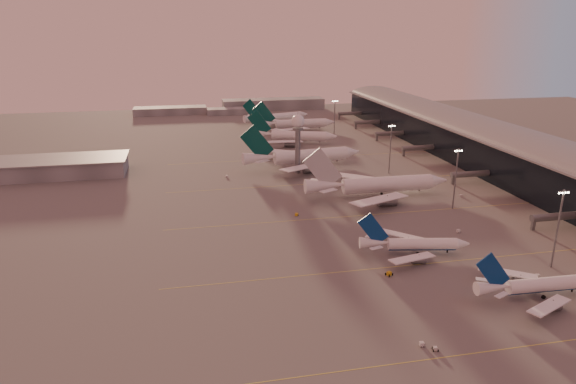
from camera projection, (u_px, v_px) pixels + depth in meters
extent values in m
plane|color=#605D5D|center=(373.00, 285.00, 146.83)|extent=(700.00, 700.00, 0.00)
cube|color=gold|center=(547.00, 343.00, 120.01)|extent=(180.00, 0.25, 0.02)
cube|color=gold|center=(451.00, 261.00, 161.93)|extent=(180.00, 0.25, 0.02)
cube|color=gold|center=(395.00, 213.00, 203.86)|extent=(180.00, 0.25, 0.02)
cube|color=gold|center=(358.00, 181.00, 245.78)|extent=(180.00, 0.25, 0.02)
cube|color=gold|center=(329.00, 156.00, 292.36)|extent=(180.00, 0.25, 0.02)
cube|color=black|center=(494.00, 150.00, 267.39)|extent=(36.00, 360.00, 18.00)
cylinder|color=slate|center=(496.00, 133.00, 264.62)|extent=(10.08, 360.00, 10.08)
cube|color=slate|center=(497.00, 133.00, 264.56)|extent=(40.00, 362.00, 0.80)
cylinder|color=slate|center=(558.00, 216.00, 187.36)|extent=(22.00, 2.80, 2.80)
cube|color=slate|center=(533.00, 224.00, 186.14)|extent=(1.20, 1.20, 4.40)
cylinder|color=slate|center=(473.00, 174.00, 241.40)|extent=(22.00, 2.80, 2.80)
cube|color=slate|center=(453.00, 180.00, 240.17)|extent=(1.20, 1.20, 4.40)
cylinder|color=slate|center=(420.00, 148.00, 293.57)|extent=(22.00, 2.80, 2.80)
cube|color=slate|center=(404.00, 152.00, 292.34)|extent=(1.20, 1.20, 4.40)
cylinder|color=slate|center=(392.00, 133.00, 332.69)|extent=(22.00, 2.80, 2.80)
cube|color=slate|center=(377.00, 137.00, 331.47)|extent=(1.20, 1.20, 4.40)
cylinder|color=slate|center=(369.00, 122.00, 371.82)|extent=(22.00, 2.80, 2.80)
cube|color=slate|center=(356.00, 126.00, 370.60)|extent=(1.20, 1.20, 4.40)
cylinder|color=slate|center=(351.00, 113.00, 409.08)|extent=(22.00, 2.80, 2.80)
cube|color=slate|center=(339.00, 117.00, 407.86)|extent=(1.20, 1.20, 4.40)
cube|color=slate|center=(42.00, 168.00, 252.84)|extent=(80.00, 25.00, 8.00)
cube|color=slate|center=(41.00, 160.00, 251.54)|extent=(82.00, 27.00, 0.60)
cylinder|color=slate|center=(298.00, 152.00, 256.20)|extent=(2.60, 2.60, 22.00)
cylinder|color=slate|center=(298.00, 129.00, 252.65)|extent=(5.20, 5.20, 1.20)
sphere|color=white|center=(298.00, 121.00, 251.45)|extent=(6.40, 6.40, 6.40)
cylinder|color=slate|center=(298.00, 114.00, 250.31)|extent=(0.16, 0.16, 2.00)
cylinder|color=slate|center=(557.00, 229.00, 154.18)|extent=(0.56, 0.56, 25.00)
cube|color=slate|center=(564.00, 191.00, 150.49)|extent=(3.60, 0.25, 0.25)
sphere|color=#FFEABF|center=(559.00, 193.00, 150.32)|extent=(0.56, 0.56, 0.56)
sphere|color=#FFEABF|center=(562.00, 193.00, 150.51)|extent=(0.56, 0.56, 0.56)
sphere|color=#FFEABF|center=(565.00, 193.00, 150.71)|extent=(0.56, 0.56, 0.56)
sphere|color=#FFEABF|center=(568.00, 192.00, 150.90)|extent=(0.56, 0.56, 0.56)
cylinder|color=slate|center=(456.00, 179.00, 204.84)|extent=(0.56, 0.56, 25.00)
cube|color=slate|center=(459.00, 150.00, 201.14)|extent=(3.60, 0.25, 0.25)
sphere|color=#FFEABF|center=(455.00, 151.00, 200.98)|extent=(0.56, 0.56, 0.56)
sphere|color=#FFEABF|center=(457.00, 151.00, 201.17)|extent=(0.56, 0.56, 0.56)
sphere|color=#FFEABF|center=(460.00, 151.00, 201.36)|extent=(0.56, 0.56, 0.56)
sphere|color=#FFEABF|center=(462.00, 151.00, 201.56)|extent=(0.56, 0.56, 0.56)
cylinder|color=slate|center=(390.00, 149.00, 255.11)|extent=(0.56, 0.56, 25.00)
cube|color=slate|center=(392.00, 125.00, 251.42)|extent=(3.60, 0.25, 0.25)
sphere|color=#FFEABF|center=(389.00, 126.00, 251.25)|extent=(0.56, 0.56, 0.56)
sphere|color=#FFEABF|center=(391.00, 126.00, 251.44)|extent=(0.56, 0.56, 0.56)
sphere|color=#FFEABF|center=(393.00, 126.00, 251.64)|extent=(0.56, 0.56, 0.56)
sphere|color=#FFEABF|center=(395.00, 126.00, 251.83)|extent=(0.56, 0.56, 0.56)
cylinder|color=slate|center=(334.00, 119.00, 338.57)|extent=(0.56, 0.56, 25.00)
cube|color=slate|center=(335.00, 101.00, 334.87)|extent=(3.60, 0.25, 0.25)
sphere|color=#FFEABF|center=(333.00, 101.00, 334.71)|extent=(0.56, 0.56, 0.56)
sphere|color=#FFEABF|center=(334.00, 101.00, 334.90)|extent=(0.56, 0.56, 0.56)
sphere|color=#FFEABF|center=(336.00, 101.00, 335.09)|extent=(0.56, 0.56, 0.56)
sphere|color=#FFEABF|center=(337.00, 101.00, 335.29)|extent=(0.56, 0.56, 0.56)
cube|color=slate|center=(170.00, 111.00, 432.42)|extent=(60.00, 18.00, 6.00)
cube|color=slate|center=(273.00, 104.00, 458.66)|extent=(90.00, 20.00, 9.00)
cube|color=slate|center=(231.00, 111.00, 432.92)|extent=(40.00, 15.00, 5.00)
cylinder|color=white|center=(545.00, 286.00, 140.09)|extent=(22.49, 4.60, 3.81)
cylinder|color=navy|center=(545.00, 289.00, 140.35)|extent=(22.00, 3.52, 2.74)
cone|color=white|center=(492.00, 289.00, 137.41)|extent=(9.51, 4.14, 3.81)
cube|color=white|center=(549.00, 307.00, 130.63)|extent=(16.19, 10.45, 1.20)
cylinder|color=slate|center=(552.00, 308.00, 133.68)|extent=(4.41, 2.63, 2.48)
cube|color=slate|center=(553.00, 304.00, 133.35)|extent=(0.31, 0.26, 1.52)
cube|color=white|center=(507.00, 274.00, 148.20)|extent=(15.88, 11.34, 1.20)
cylinder|color=slate|center=(520.00, 282.00, 147.10)|extent=(4.41, 2.63, 2.48)
cube|color=slate|center=(520.00, 279.00, 146.77)|extent=(0.31, 0.26, 1.52)
cube|color=navy|center=(493.00, 273.00, 135.88)|extent=(10.46, 0.72, 11.35)
cube|color=white|center=(501.00, 297.00, 133.32)|extent=(4.62, 3.24, 0.25)
cube|color=white|center=(484.00, 281.00, 141.44)|extent=(4.58, 3.47, 0.25)
cylinder|color=black|center=(572.00, 292.00, 142.25)|extent=(0.50, 0.50, 1.00)
cylinder|color=black|center=(533.00, 291.00, 142.65)|extent=(1.12, 0.54, 1.10)
cylinder|color=black|center=(543.00, 299.00, 138.52)|extent=(1.12, 0.54, 1.10)
cylinder|color=white|center=(422.00, 245.00, 166.13)|extent=(22.44, 8.00, 3.77)
cylinder|color=navy|center=(422.00, 248.00, 166.39)|extent=(21.80, 6.88, 2.71)
cone|color=white|center=(463.00, 245.00, 166.24)|extent=(4.93, 4.53, 3.77)
cone|color=white|center=(374.00, 244.00, 165.86)|extent=(9.84, 5.50, 3.77)
cube|color=white|center=(412.00, 260.00, 157.47)|extent=(16.40, 8.17, 1.18)
cylinder|color=slate|center=(419.00, 262.00, 160.11)|extent=(4.68, 3.24, 2.45)
cube|color=slate|center=(419.00, 258.00, 159.78)|extent=(0.34, 0.30, 1.51)
cube|color=white|center=(399.00, 236.00, 175.11)|extent=(14.75, 13.00, 1.18)
cylinder|color=slate|center=(408.00, 243.00, 173.58)|extent=(4.68, 3.24, 2.45)
cube|color=slate|center=(408.00, 240.00, 173.25)|extent=(0.34, 0.30, 1.51)
cube|color=navy|center=(373.00, 231.00, 164.42)|extent=(10.21, 2.35, 11.23)
cube|color=white|center=(376.00, 249.00, 161.76)|extent=(4.55, 2.65, 0.25)
cube|color=white|center=(372.00, 239.00, 169.91)|extent=(4.38, 3.87, 0.25)
cylinder|color=black|center=(447.00, 253.00, 166.99)|extent=(0.50, 0.50, 0.99)
cylinder|color=black|center=(414.00, 250.00, 168.97)|extent=(1.17, 0.70, 1.09)
cylinder|color=black|center=(418.00, 255.00, 164.82)|extent=(1.17, 0.70, 1.09)
cylinder|color=white|center=(387.00, 186.00, 223.05)|extent=(39.96, 6.83, 6.23)
cylinder|color=white|center=(387.00, 189.00, 223.49)|extent=(39.14, 5.07, 4.49)
cone|color=white|center=(438.00, 183.00, 227.32)|extent=(7.81, 6.35, 6.23)
cone|color=white|center=(324.00, 188.00, 217.74)|extent=(16.81, 6.48, 6.23)
cube|color=white|center=(379.00, 202.00, 206.15)|extent=(28.49, 18.96, 1.85)
cylinder|color=slate|center=(387.00, 204.00, 211.46)|extent=(7.78, 4.17, 4.05)
cube|color=slate|center=(387.00, 201.00, 211.02)|extent=(0.31, 0.26, 2.49)
cube|color=white|center=(354.00, 179.00, 237.14)|extent=(28.27, 19.62, 1.85)
cylinder|color=slate|center=(366.00, 186.00, 235.12)|extent=(7.78, 4.17, 4.05)
cube|color=slate|center=(367.00, 183.00, 234.68)|extent=(0.31, 0.26, 2.49)
cube|color=#B0B3B9|center=(323.00, 172.00, 215.33)|extent=(17.27, 0.61, 18.49)
cube|color=white|center=(328.00, 194.00, 210.43)|extent=(8.22, 5.90, 0.25)
cube|color=white|center=(319.00, 183.00, 224.85)|extent=(8.19, 6.07, 0.25)
cylinder|color=black|center=(419.00, 193.00, 226.94)|extent=(0.50, 0.50, 1.00)
cylinder|color=black|center=(378.00, 194.00, 225.70)|extent=(1.11, 0.52, 1.11)
cylinder|color=black|center=(382.00, 197.00, 221.57)|extent=(1.11, 0.52, 1.11)
cylinder|color=white|center=(311.00, 158.00, 271.02)|extent=(40.45, 10.95, 6.45)
cylinder|color=white|center=(311.00, 160.00, 271.46)|extent=(39.45, 9.06, 4.64)
cone|color=white|center=(352.00, 154.00, 278.12)|extent=(8.42, 7.28, 6.45)
cone|color=white|center=(259.00, 160.00, 262.32)|extent=(17.39, 8.31, 6.45)
cube|color=white|center=(304.00, 169.00, 253.24)|extent=(27.72, 21.99, 1.91)
cylinder|color=slate|center=(310.00, 172.00, 259.10)|extent=(8.16, 5.04, 4.19)
cube|color=slate|center=(310.00, 169.00, 258.63)|extent=(0.36, 0.31, 2.58)
cube|color=white|center=(283.00, 154.00, 283.62)|extent=(29.47, 16.88, 1.91)
cylinder|color=slate|center=(294.00, 160.00, 282.30)|extent=(8.16, 5.04, 4.19)
cube|color=slate|center=(294.00, 157.00, 281.84)|extent=(0.36, 0.31, 2.58)
cube|color=#053B38|center=(257.00, 146.00, 259.70)|extent=(17.66, 2.40, 19.08)
cube|color=white|center=(262.00, 164.00, 255.20)|extent=(8.08, 6.61, 0.28)
cube|color=white|center=(255.00, 157.00, 269.18)|extent=(8.26, 5.31, 0.28)
cylinder|color=black|center=(337.00, 163.00, 276.77)|extent=(0.56, 0.56, 1.11)
cylinder|color=black|center=(303.00, 164.00, 273.48)|extent=(1.28, 0.69, 1.22)
cylinder|color=black|center=(307.00, 166.00, 269.06)|extent=(1.28, 0.69, 1.22)
cylinder|color=white|center=(299.00, 137.00, 323.70)|extent=(34.58, 16.37, 5.58)
cylinder|color=white|center=(299.00, 139.00, 324.08)|extent=(33.43, 14.66, 4.02)
cone|color=white|center=(332.00, 138.00, 321.32)|extent=(8.13, 7.43, 5.58)
cone|color=white|center=(261.00, 135.00, 326.31)|extent=(15.54, 9.93, 5.58)
cube|color=white|center=(283.00, 143.00, 311.23)|extent=(25.74, 9.82, 1.65)
cylinder|color=slate|center=(290.00, 146.00, 314.70)|extent=(7.51, 5.58, 3.63)
cube|color=slate|center=(290.00, 144.00, 314.29)|extent=(0.35, 0.32, 2.23)
cube|color=white|center=(288.00, 134.00, 338.73)|extent=(21.48, 22.28, 1.65)
cylinder|color=slate|center=(294.00, 139.00, 335.70)|extent=(7.51, 5.58, 3.63)
cube|color=slate|center=(294.00, 137.00, 335.29)|extent=(0.35, 0.32, 2.23)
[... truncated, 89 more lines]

